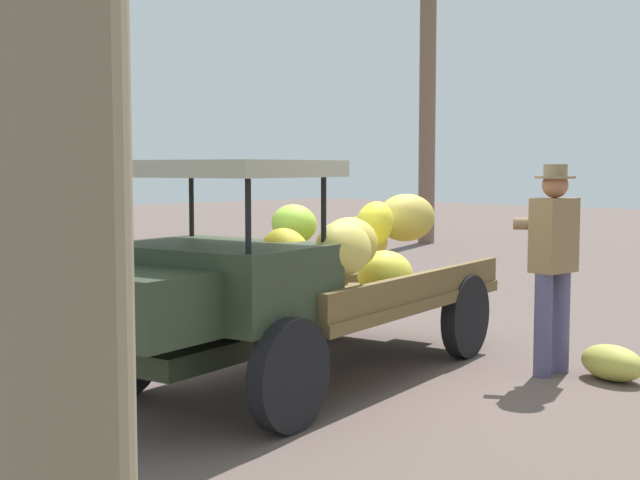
# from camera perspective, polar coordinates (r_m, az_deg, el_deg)

# --- Properties ---
(ground_plane) EXTENTS (60.00, 60.00, 0.00)m
(ground_plane) POSITION_cam_1_polar(r_m,az_deg,el_deg) (7.44, -0.53, -9.07)
(ground_plane) COLOR brown
(truck) EXTENTS (4.64, 2.45, 1.83)m
(truck) POSITION_cam_1_polar(r_m,az_deg,el_deg) (7.17, -2.03, -2.37)
(truck) COLOR #2E3926
(truck) RESTS_ON ground
(farmer) EXTENTS (0.53, 0.47, 1.80)m
(farmer) POSITION_cam_1_polar(r_m,az_deg,el_deg) (7.74, 14.87, -0.96)
(farmer) COLOR #544F77
(farmer) RESTS_ON ground
(loose_banana_bunch) EXTENTS (0.57, 0.71, 0.30)m
(loose_banana_bunch) POSITION_cam_1_polar(r_m,az_deg,el_deg) (7.80, 18.43, -7.57)
(loose_banana_bunch) COLOR #BBB749
(loose_banana_bunch) RESTS_ON ground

